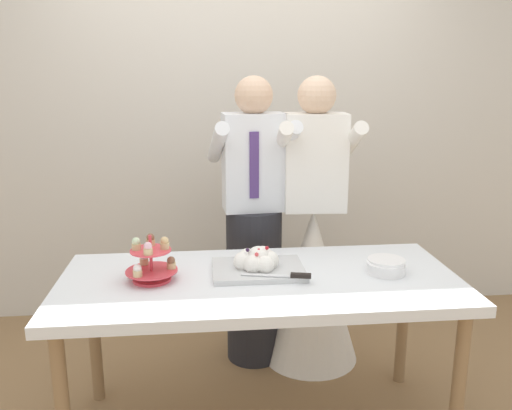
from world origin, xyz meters
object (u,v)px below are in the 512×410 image
object	(u,v)px
dessert_table	(260,293)
main_cake_tray	(258,263)
person_bride	(312,265)
plate_stack	(386,266)
cupcake_stand	(151,262)
person_groom	(254,238)

from	to	relation	value
dessert_table	main_cake_tray	size ratio (longest dim) A/B	4.16
person_bride	plate_stack	bearing A→B (deg)	-71.86
cupcake_stand	plate_stack	bearing A→B (deg)	-1.27
dessert_table	person_bride	distance (m)	0.74
plate_stack	person_bride	size ratio (longest dim) A/B	0.11
cupcake_stand	person_groom	world-z (taller)	person_groom
main_cake_tray	person_groom	distance (m)	0.61
cupcake_stand	person_bride	bearing A→B (deg)	35.49
person_bride	dessert_table	bearing A→B (deg)	-120.86
dessert_table	main_cake_tray	distance (m)	0.13
cupcake_stand	plate_stack	size ratio (longest dim) A/B	1.29
dessert_table	plate_stack	distance (m)	0.59
cupcake_stand	person_bride	world-z (taller)	person_bride
dessert_table	person_groom	world-z (taller)	person_groom
main_cake_tray	plate_stack	size ratio (longest dim) A/B	2.42
person_bride	person_groom	bearing A→B (deg)	173.24
dessert_table	main_cake_tray	xyz separation A→B (m)	(-0.00, 0.07, 0.12)
main_cake_tray	person_bride	bearing A→B (deg)	55.92
person_groom	main_cake_tray	bearing A→B (deg)	-93.93
plate_stack	cupcake_stand	bearing A→B (deg)	178.73
main_cake_tray	cupcake_stand	bearing A→B (deg)	-173.80
dessert_table	plate_stack	xyz separation A→B (m)	(0.58, -0.01, 0.11)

